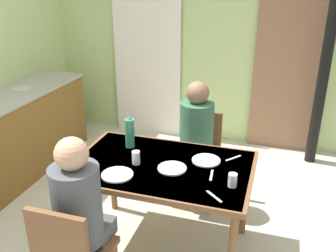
% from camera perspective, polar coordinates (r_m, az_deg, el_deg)
% --- Properties ---
extents(ground_plane, '(6.16, 6.16, 0.00)m').
position_cam_1_polar(ground_plane, '(3.24, -7.04, -17.58)').
color(ground_plane, beige).
extents(wall_back, '(4.01, 0.10, 2.66)m').
position_cam_1_polar(wall_back, '(4.77, 4.07, 13.62)').
color(wall_back, '#B3CE86').
rests_on(wall_back, ground_plane).
extents(door_wooden, '(0.80, 0.05, 2.00)m').
position_cam_1_polar(door_wooden, '(4.64, 17.97, 8.14)').
color(door_wooden, '#8D6349').
rests_on(door_wooden, ground_plane).
extents(stove_pipe_column, '(0.12, 0.12, 2.66)m').
position_cam_1_polar(stove_pipe_column, '(4.32, 23.32, 10.89)').
color(stove_pipe_column, black).
rests_on(stove_pipe_column, ground_plane).
extents(curtain_panel, '(0.90, 0.03, 2.23)m').
position_cam_1_polar(curtain_panel, '(4.89, -3.26, 11.33)').
color(curtain_panel, white).
rests_on(curtain_panel, ground_plane).
extents(kitchen_counter, '(0.61, 2.21, 0.91)m').
position_cam_1_polar(kitchen_counter, '(4.25, -23.38, -1.83)').
color(kitchen_counter, brown).
rests_on(kitchen_counter, ground_plane).
extents(dining_table, '(1.34, 0.87, 0.76)m').
position_cam_1_polar(dining_table, '(2.81, -0.92, -7.32)').
color(dining_table, brown).
rests_on(dining_table, ground_plane).
extents(chair_far_diner, '(0.40, 0.40, 0.87)m').
position_cam_1_polar(chair_far_diner, '(3.54, 4.72, -3.95)').
color(chair_far_diner, brown).
rests_on(chair_far_diner, ground_plane).
extents(person_near_diner, '(0.30, 0.37, 0.77)m').
position_cam_1_polar(person_near_diner, '(2.37, -13.59, -11.32)').
color(person_near_diner, '#4C4F54').
rests_on(person_near_diner, ground_plane).
extents(person_far_diner, '(0.30, 0.37, 0.77)m').
position_cam_1_polar(person_far_diner, '(3.30, 4.35, -0.57)').
color(person_far_diner, '#3E6154').
rests_on(person_far_diner, ground_plane).
extents(water_bottle_green_near, '(0.08, 0.08, 0.27)m').
position_cam_1_polar(water_bottle_green_near, '(3.00, -5.89, -0.95)').
color(water_bottle_green_near, '#338965').
rests_on(water_bottle_green_near, dining_table).
extents(dinner_plate_near_left, '(0.21, 0.21, 0.01)m').
position_cam_1_polar(dinner_plate_near_left, '(2.71, 0.63, -6.49)').
color(dinner_plate_near_left, white).
rests_on(dinner_plate_near_left, dining_table).
extents(dinner_plate_near_right, '(0.21, 0.21, 0.01)m').
position_cam_1_polar(dinner_plate_near_right, '(2.83, 5.86, -5.27)').
color(dinner_plate_near_right, white).
rests_on(dinner_plate_near_right, dining_table).
extents(dinner_plate_far_center, '(0.22, 0.22, 0.01)m').
position_cam_1_polar(dinner_plate_far_center, '(2.65, -7.78, -7.40)').
color(dinner_plate_far_center, white).
rests_on(dinner_plate_far_center, dining_table).
extents(drinking_glass_by_near_diner, '(0.06, 0.06, 0.09)m').
position_cam_1_polar(drinking_glass_by_near_diner, '(2.52, 9.86, -8.18)').
color(drinking_glass_by_near_diner, silver).
rests_on(drinking_glass_by_near_diner, dining_table).
extents(drinking_glass_by_far_diner, '(0.06, 0.06, 0.10)m').
position_cam_1_polar(drinking_glass_by_far_diner, '(2.77, -4.93, -4.86)').
color(drinking_glass_by_far_diner, silver).
rests_on(drinking_glass_by_far_diner, dining_table).
extents(cutlery_knife_near, '(0.03, 0.15, 0.00)m').
position_cam_1_polar(cutlery_knife_near, '(2.65, 6.68, -7.50)').
color(cutlery_knife_near, silver).
rests_on(cutlery_knife_near, dining_table).
extents(cutlery_fork_near, '(0.12, 0.11, 0.00)m').
position_cam_1_polar(cutlery_fork_near, '(2.42, 7.09, -10.66)').
color(cutlery_fork_near, silver).
rests_on(cutlery_fork_near, dining_table).
extents(cutlery_knife_far, '(0.11, 0.13, 0.00)m').
position_cam_1_polar(cutlery_knife_far, '(2.90, 9.99, -4.87)').
color(cutlery_knife_far, silver).
rests_on(cutlery_knife_far, dining_table).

